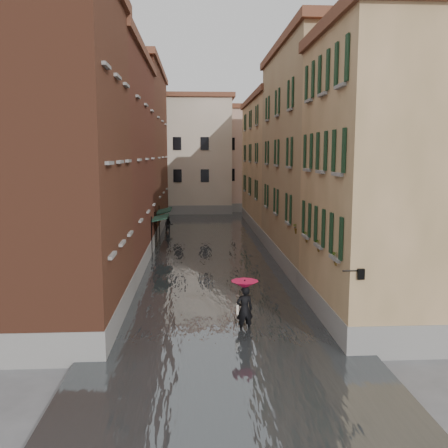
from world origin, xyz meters
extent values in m
plane|color=#565658|center=(0.00, 0.00, 0.00)|extent=(120.00, 120.00, 0.00)
cube|color=#454A4D|center=(0.00, 13.00, 0.10)|extent=(10.00, 60.00, 0.20)
cube|color=brown|center=(-7.00, -2.00, 6.50)|extent=(6.00, 8.00, 13.00)
cube|color=#56241B|center=(-7.00, 9.00, 6.25)|extent=(6.00, 14.00, 12.50)
cube|color=brown|center=(-7.00, 24.00, 7.00)|extent=(6.00, 16.00, 14.00)
cube|color=olive|center=(7.00, -2.00, 5.75)|extent=(6.00, 8.00, 11.50)
cube|color=#9F8860|center=(7.00, 9.00, 6.50)|extent=(6.00, 14.00, 13.00)
cube|color=olive|center=(7.00, 24.00, 5.75)|extent=(6.00, 16.00, 11.50)
cube|color=beige|center=(-3.00, 38.00, 6.50)|extent=(12.00, 9.00, 13.00)
cube|color=tan|center=(6.00, 40.00, 6.00)|extent=(10.00, 9.00, 12.00)
cube|color=#142E22|center=(-3.45, 12.48, 2.55)|extent=(1.09, 2.68, 0.31)
cylinder|color=black|center=(-3.95, 11.14, 1.40)|extent=(0.06, 0.06, 2.80)
cylinder|color=black|center=(-3.95, 13.82, 1.40)|extent=(0.06, 0.06, 2.80)
cube|color=#142E22|center=(-3.45, 16.56, 2.55)|extent=(1.09, 3.08, 0.31)
cylinder|color=black|center=(-3.95, 15.02, 1.40)|extent=(0.06, 0.06, 2.80)
cylinder|color=black|center=(-3.95, 18.10, 1.40)|extent=(0.06, 0.06, 2.80)
cylinder|color=black|center=(4.05, -6.00, 3.10)|extent=(0.60, 0.05, 0.05)
cube|color=black|center=(4.35, -6.00, 3.00)|extent=(0.22, 0.22, 0.35)
cube|color=beige|center=(4.35, -6.00, 3.00)|extent=(0.14, 0.14, 0.24)
cube|color=maroon|center=(4.12, -4.36, 3.15)|extent=(0.22, 0.85, 0.18)
imported|color=#265926|center=(4.12, -4.36, 3.57)|extent=(0.59, 0.51, 0.66)
cube|color=maroon|center=(4.12, -1.82, 3.15)|extent=(0.22, 0.85, 0.18)
imported|color=#265926|center=(4.12, -1.82, 3.57)|extent=(0.59, 0.51, 0.66)
cube|color=maroon|center=(4.12, 0.37, 3.15)|extent=(0.22, 0.85, 0.18)
imported|color=#265926|center=(4.12, 0.37, 3.57)|extent=(0.59, 0.51, 0.66)
cube|color=maroon|center=(4.12, 2.84, 3.15)|extent=(0.22, 0.85, 0.18)
imported|color=#265926|center=(4.12, 2.84, 3.57)|extent=(0.59, 0.51, 0.66)
imported|color=black|center=(0.83, -3.11, 0.93)|extent=(0.76, 0.60, 1.86)
cube|color=beige|center=(0.55, -3.06, 0.95)|extent=(0.08, 0.30, 0.38)
cylinder|color=black|center=(0.83, -3.11, 1.35)|extent=(0.02, 0.02, 1.00)
cone|color=red|center=(0.83, -3.11, 1.92)|extent=(1.07, 1.07, 0.28)
imported|color=black|center=(-3.38, 21.02, 0.78)|extent=(0.81, 0.66, 1.56)
camera|label=1|loc=(-1.01, -21.63, 6.89)|focal=40.00mm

